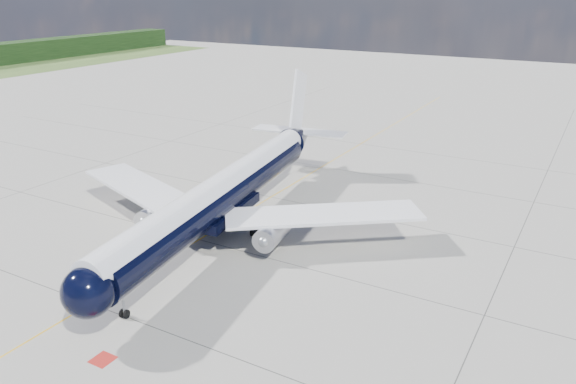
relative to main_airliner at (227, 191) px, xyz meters
name	(u,v)px	position (x,y,z in m)	size (l,w,h in m)	color
ground	(290,186)	(-1.25, 16.35, -4.67)	(320.00, 320.00, 0.00)	gray
taxiway_centerline	(271,197)	(-1.25, 11.35, -4.67)	(0.16, 160.00, 0.01)	#DBA10B
red_marking	(103,360)	(5.55, -23.65, -4.67)	(1.60, 1.60, 0.01)	maroon
main_airliner	(227,191)	(0.00, 0.00, 0.00)	(42.32, 51.96, 15.05)	black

